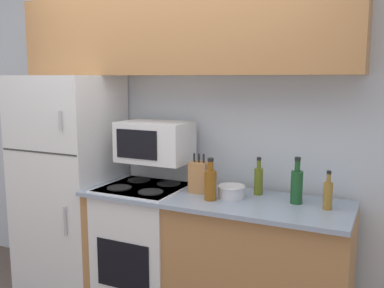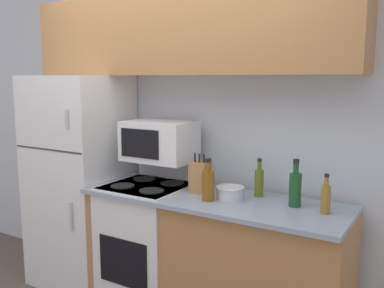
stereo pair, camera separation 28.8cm
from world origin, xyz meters
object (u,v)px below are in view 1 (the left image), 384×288
Objects in this scene: bottle_vinegar at (328,194)px; bottle_wine_green at (297,185)px; bottle_whiskey at (210,184)px; microwave at (155,142)px; knife_block at (199,177)px; bowl at (231,191)px; refrigerator at (70,184)px; bottle_olive_oil at (259,180)px; stove at (146,246)px.

bottle_vinegar is 0.20m from bottle_wine_green.
bottle_whiskey is 0.93× the size of bottle_wine_green.
microwave is 0.46m from knife_block.
microwave is 1.75× the size of bottle_wine_green.
bowl is at bearing -171.29° from bottle_wine_green.
bottle_vinegar is at bearing -0.13° from refrigerator.
knife_block is 0.92× the size of bottle_wine_green.
bottle_olive_oil is at bearing 5.12° from refrigerator.
bottle_vinegar is at bearing -16.64° from bottle_olive_oil.
refrigerator reaches higher than bowl.
refrigerator reaches higher than stove.
microwave is 0.62m from bottle_whiskey.
stove is 2.12× the size of microwave.
microwave is 0.82m from bottle_olive_oil.
bottle_vinegar is (1.28, 0.03, 0.54)m from stove.
microwave is 1.08m from bottle_wine_green.
refrigerator is at bearing 177.28° from stove.
bottle_olive_oil is (-0.48, 0.14, 0.01)m from bottle_vinegar.
knife_block is at bearing -161.66° from bottle_olive_oil.
bottle_vinegar is 0.50m from bottle_olive_oil.
bottle_whiskey reaches higher than stove.
refrigerator reaches higher than microwave.
stove is at bearing 170.61° from bottle_whiskey.
knife_block is 0.26m from bowl.
knife_block reaches higher than bowl.
bottle_olive_oil reaches higher than bottle_vinegar.
knife_block is at bearing 0.52° from refrigerator.
stove is at bearing -173.80° from knife_block.
bottle_wine_green reaches higher than bottle_whiskey.
refrigerator is 0.86m from microwave.
bottle_wine_green reaches higher than bowl.
refrigerator is at bearing 179.87° from bottle_vinegar.
bottle_whiskey is (0.54, -0.21, -0.21)m from microwave.
bowl is at bearing 44.41° from bottle_whiskey.
bottle_wine_green is (1.06, -0.04, -0.21)m from microwave.
bottle_whiskey is at bearing -170.31° from bottle_vinegar.
microwave is at bearing 79.52° from stove.
knife_block is 0.41m from bottle_olive_oil.
refrigerator is at bearing -174.88° from bottle_olive_oil.
refrigerator is 1.83m from bottle_wine_green.
bottle_vinegar is (0.72, 0.12, -0.02)m from bottle_whiskey.
refrigerator is 1.17m from knife_block.
stove is at bearing -178.64° from bottle_vinegar.
bottle_olive_oil reaches higher than stove.
bowl is at bearing -9.22° from microwave.
refrigerator is at bearing 179.04° from bowl.
knife_block is at bearing -10.12° from microwave.
knife_block is 1.15× the size of bottle_vinegar.
bottle_whiskey is at bearing -44.22° from knife_block.
microwave is 2.77× the size of bowl.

